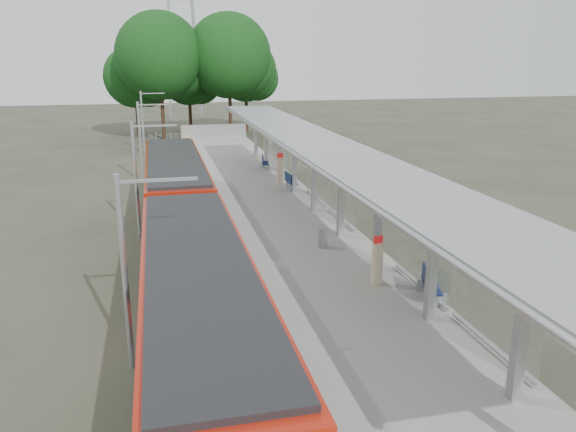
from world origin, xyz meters
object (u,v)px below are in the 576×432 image
object	(u,v)px
bench_mid	(290,181)
info_pillar_near	(377,263)
info_pillar_far	(280,171)
litter_bin	(323,237)
bench_far	(264,162)
bench_near	(429,284)
train	(184,232)

from	to	relation	value
bench_mid	info_pillar_near	bearing A→B (deg)	-94.14
info_pillar_far	litter_bin	xyz separation A→B (m)	(-0.84, -11.51, -0.39)
info_pillar_near	litter_bin	world-z (taller)	info_pillar_near
info_pillar_near	litter_bin	size ratio (longest dim) A/B	2.06
bench_far	info_pillar_near	xyz separation A→B (m)	(-0.15, -20.17, 0.24)
bench_near	bench_mid	bearing A→B (deg)	110.61
bench_mid	info_pillar_near	world-z (taller)	info_pillar_near
info_pillar_near	info_pillar_far	world-z (taller)	info_pillar_far
bench_near	bench_far	world-z (taller)	bench_near
bench_near	litter_bin	world-z (taller)	bench_near
bench_mid	info_pillar_far	xyz separation A→B (m)	(-0.23, 1.53, 0.29)
bench_near	bench_far	xyz separation A→B (m)	(-0.96, 21.67, -0.03)
info_pillar_near	bench_far	bearing A→B (deg)	79.95
info_pillar_far	bench_mid	bearing A→B (deg)	-86.26
train	bench_near	size ratio (longest dim) A/B	18.37
bench_near	info_pillar_near	world-z (taller)	info_pillar_near
bench_far	info_pillar_near	size ratio (longest dim) A/B	0.84
train	info_pillar_near	world-z (taller)	train
bench_near	litter_bin	bearing A→B (deg)	125.85
bench_near	info_pillar_far	world-z (taller)	info_pillar_far
info_pillar_far	bench_near	bearing A→B (deg)	-91.81
bench_mid	info_pillar_far	world-z (taller)	info_pillar_far
bench_far	litter_bin	xyz separation A→B (m)	(-0.80, -16.18, -0.08)
bench_mid	litter_bin	size ratio (longest dim) A/B	1.75
bench_far	info_pillar_far	world-z (taller)	info_pillar_far
train	litter_bin	size ratio (longest dim) A/B	34.12
train	info_pillar_far	size ratio (longest dim) A/B	15.06
litter_bin	info_pillar_near	bearing A→B (deg)	-80.83
info_pillar_near	info_pillar_far	distance (m)	15.50
bench_far	info_pillar_near	distance (m)	20.17
info_pillar_far	info_pillar_near	bearing A→B (deg)	-95.63
bench_far	litter_bin	size ratio (longest dim) A/B	1.73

